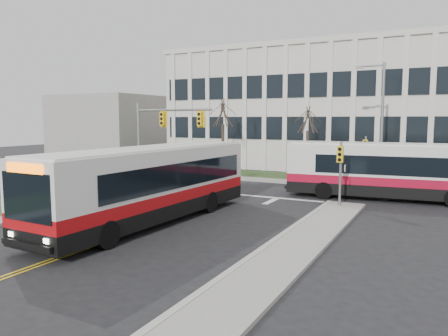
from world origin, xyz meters
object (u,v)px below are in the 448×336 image
streetlight (380,117)px  bus_main (150,186)px  newspaper_box_blue (70,199)px  newspaper_box_red (19,200)px  bus_cross (394,173)px  directory_sign (311,166)px

streetlight → bus_main: bearing=-116.0°
newspaper_box_blue → newspaper_box_red: (-2.34, -1.55, 0.00)m
bus_cross → newspaper_box_blue: 19.82m
streetlight → bus_cross: size_ratio=0.70×
directory_sign → bus_main: bus_main is taller
bus_main → directory_sign: bearing=83.8°
streetlight → newspaper_box_blue: bearing=-132.6°
bus_main → newspaper_box_red: 8.94m
bus_cross → newspaper_box_blue: bus_cross is taller
directory_sign → newspaper_box_red: 22.29m
bus_main → bus_cross: bus_main is taller
bus_main → streetlight: bearing=66.5°
newspaper_box_blue → streetlight: bearing=51.7°
directory_sign → newspaper_box_red: (-11.64, -19.00, -0.70)m
bus_main → bus_cross: 15.53m
streetlight → directory_sign: streetlight is taller
bus_main → newspaper_box_red: size_ratio=14.37×
directory_sign → bus_main: 18.65m
bus_main → bus_cross: (10.04, 11.85, -0.07)m
bus_main → newspaper_box_red: (-8.82, -0.58, -1.35)m
streetlight → bus_cross: (1.69, -5.28, -3.45)m
newspaper_box_blue → newspaper_box_red: size_ratio=1.00×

